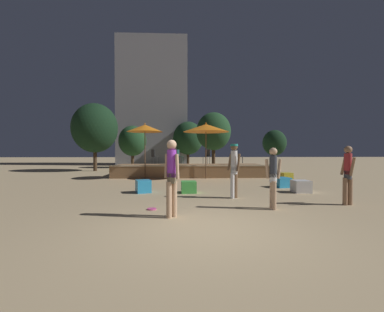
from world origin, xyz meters
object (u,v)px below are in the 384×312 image
patio_umbrella_1 (145,128)px  person_1 (172,174)px  cube_seat_4 (301,186)px  background_tree_2 (133,141)px  frisbee_disc (152,209)px  bistro_chair_2 (239,155)px  person_0 (348,173)px  patio_umbrella_0 (206,128)px  background_tree_4 (214,132)px  cube_seat_3 (282,182)px  background_tree_1 (274,143)px  bistro_chair_1 (207,155)px  background_tree_0 (188,138)px  bistro_chair_3 (154,155)px  person_3 (273,176)px  person_2 (234,167)px  bistro_chair_0 (179,155)px  cube_seat_2 (189,187)px  cube_seat_1 (286,177)px  cube_seat_0 (143,186)px  background_tree_3 (95,128)px

patio_umbrella_1 → person_1: patio_umbrella_1 is taller
cube_seat_4 → person_1: bearing=-144.2°
background_tree_2 → frisbee_disc: bearing=-77.8°
cube_seat_4 → bistro_chair_2: 7.38m
person_0 → person_1: size_ratio=0.94×
patio_umbrella_0 → background_tree_4: size_ratio=0.68×
cube_seat_3 → background_tree_1: (5.53, 15.83, 2.22)m
bistro_chair_1 → background_tree_0: size_ratio=0.19×
patio_umbrella_1 → patio_umbrella_0: bearing=-1.8°
bistro_chair_3 → background_tree_4: bearing=-83.7°
person_3 → person_2: bearing=27.6°
cube_seat_3 → bistro_chair_0: size_ratio=0.81×
bistro_chair_0 → background_tree_4: size_ratio=0.19×
patio_umbrella_0 → cube_seat_2: (-1.14, -4.92, -2.67)m
cube_seat_1 → person_2: bearing=-129.0°
person_2 → background_tree_4: size_ratio=0.39×
cube_seat_1 → bistro_chair_3: bearing=157.6°
cube_seat_3 → bistro_chair_1: 5.83m
patio_umbrella_1 → bistro_chair_0: patio_umbrella_1 is taller
cube_seat_0 → bistro_chair_2: size_ratio=0.74×
patio_umbrella_1 → cube_seat_0: 5.61m
person_2 → background_tree_3: 14.91m
bistro_chair_0 → bistro_chair_2: size_ratio=1.00×
background_tree_3 → cube_seat_2: bearing=-57.0°
cube_seat_1 → cube_seat_4: (-0.92, -3.52, 0.01)m
cube_seat_1 → bistro_chair_0: (-5.60, 3.45, 1.09)m
bistro_chair_1 → cube_seat_1: bearing=-0.0°
cube_seat_4 → background_tree_4: (-1.93, 11.08, 2.92)m
bistro_chair_0 → cube_seat_0: bearing=-169.8°
cube_seat_0 → frisbee_disc: 2.93m
bistro_chair_3 → background_tree_0: bearing=-53.2°
patio_umbrella_1 → person_0: 10.32m
cube_seat_1 → cube_seat_4: size_ratio=0.88×
patio_umbrella_1 → background_tree_2: background_tree_2 is taller
background_tree_1 → person_1: bearing=-116.1°
person_0 → bistro_chair_0: size_ratio=1.92×
bistro_chair_0 → background_tree_3: bearing=80.3°
background_tree_0 → person_1: bearing=-92.7°
cube_seat_1 → frisbee_disc: cube_seat_1 is taller
frisbee_disc → cube_seat_1: bearing=44.5°
person_1 → background_tree_1: 23.08m
patio_umbrella_1 → bistro_chair_2: size_ratio=3.50×
person_0 → bistro_chair_2: size_ratio=1.92×
background_tree_1 → background_tree_2: background_tree_2 is taller
cube_seat_2 → background_tree_3: size_ratio=0.11×
background_tree_0 → background_tree_2: size_ratio=1.18×
cube_seat_1 → person_0: (-0.62, -5.81, 0.72)m
cube_seat_3 → person_1: (-4.61, -4.86, 0.82)m
background_tree_2 → background_tree_4: 8.13m
bistro_chair_2 → background_tree_4: (-1.20, 3.82, 1.83)m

